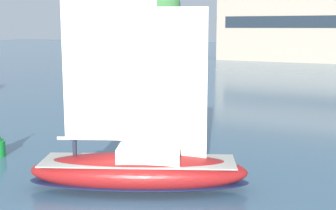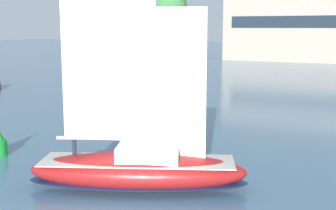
# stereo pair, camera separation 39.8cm
# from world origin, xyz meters

# --- Properties ---
(ground_plane) EXTENTS (400.00, 400.00, 0.00)m
(ground_plane) POSITION_xyz_m (0.00, 0.00, 0.00)
(ground_plane) COLOR #42667F
(waterfront_building) EXTENTS (43.88, 17.94, 16.27)m
(waterfront_building) POSITION_xyz_m (-7.57, 91.01, 8.17)
(waterfront_building) COLOR tan
(waterfront_building) RESTS_ON ground
(tree_shore_center) EXTENTS (6.56, 6.56, 13.50)m
(tree_shore_center) POSITION_xyz_m (-26.94, 86.41, 9.45)
(tree_shore_center) COLOR #4C3828
(tree_shore_center) RESTS_ON ground
(tree_shore_right) EXTENTS (8.26, 8.26, 16.99)m
(tree_shore_right) POSITION_xyz_m (-40.84, 79.01, 11.90)
(tree_shore_right) COLOR #4C3828
(tree_shore_right) RESTS_ON ground
(sailboat_main) EXTENTS (10.55, 6.97, 14.15)m
(sailboat_main) POSITION_xyz_m (0.01, 0.01, 1.11)
(sailboat_main) COLOR maroon
(sailboat_main) RESTS_ON ground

